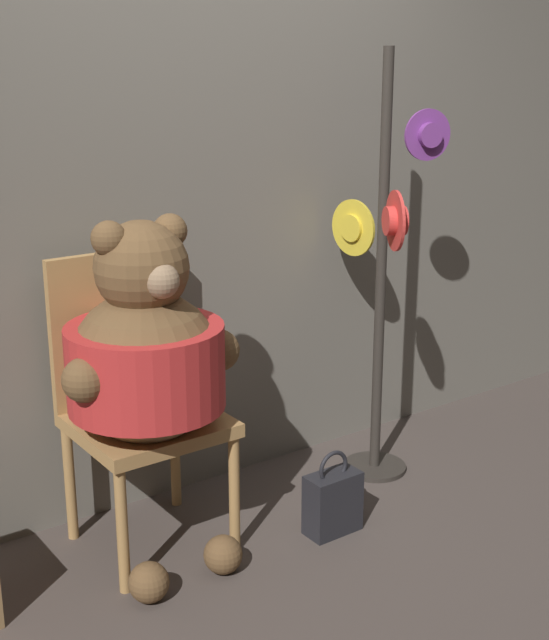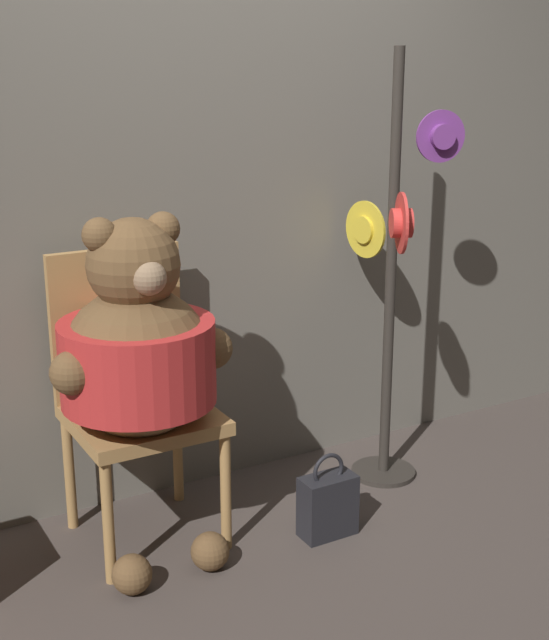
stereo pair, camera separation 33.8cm
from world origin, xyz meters
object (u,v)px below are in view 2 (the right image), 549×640
object	(u,v)px
teddy_bear	(138,353)
hat_display_rack	(394,277)
handbag_on_ground	(328,504)
chair	(133,387)

from	to	relation	value
teddy_bear	hat_display_rack	size ratio (longest dim) A/B	0.70
teddy_bear	handbag_on_ground	xyz separation A→B (m)	(0.64, -0.24, -0.64)
chair	handbag_on_ground	distance (m)	0.86
teddy_bear	hat_display_rack	xyz separation A→B (m)	(1.14, 0.05, 0.12)
teddy_bear	hat_display_rack	bearing A→B (deg)	2.64
chair	handbag_on_ground	xyz separation A→B (m)	(0.60, -0.42, -0.45)
hat_display_rack	handbag_on_ground	xyz separation A→B (m)	(-0.50, -0.30, -0.76)
chair	teddy_bear	xyz separation A→B (m)	(-0.04, -0.17, 0.19)
hat_display_rack	handbag_on_ground	size ratio (longest dim) A/B	5.32
teddy_bear	handbag_on_ground	world-z (taller)	teddy_bear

